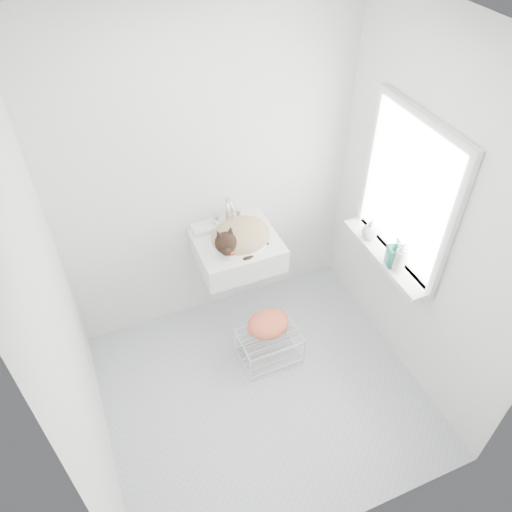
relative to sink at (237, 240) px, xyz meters
name	(u,v)px	position (x,y,z in m)	size (l,w,h in m)	color
floor	(263,393)	(-0.10, -0.74, -0.85)	(2.20, 2.00, 0.02)	silver
ceiling	(269,42)	(-0.10, -0.74, 1.65)	(2.20, 2.00, 0.02)	white
back_wall	(208,178)	(-0.10, 0.26, 0.40)	(2.20, 0.02, 2.50)	white
right_wall	(426,223)	(1.00, -0.74, 0.40)	(0.02, 2.00, 2.50)	white
left_wall	(64,328)	(-1.20, -0.74, 0.40)	(0.02, 2.00, 2.50)	white
window_glass	(409,193)	(0.98, -0.54, 0.50)	(0.01, 0.80, 1.00)	white
window_frame	(407,194)	(0.97, -0.54, 0.50)	(0.04, 0.90, 1.10)	white
windowsill	(385,256)	(0.91, -0.54, -0.02)	(0.16, 0.88, 0.04)	white
sink	(237,240)	(0.00, 0.00, 0.00)	(0.60, 0.52, 0.24)	white
faucet	(228,211)	(0.00, 0.18, 0.14)	(0.22, 0.15, 0.22)	silver
cat	(239,237)	(0.01, -0.02, 0.04)	(0.50, 0.44, 0.29)	tan
wire_rack	(269,344)	(0.07, -0.46, -0.70)	(0.44, 0.31, 0.26)	silver
towel	(268,327)	(0.08, -0.41, -0.56)	(0.33, 0.23, 0.13)	yellow
bottle_a	(397,269)	(0.90, -0.70, 0.00)	(0.07, 0.07, 0.19)	silver
bottle_b	(392,264)	(0.90, -0.64, 0.00)	(0.10, 0.10, 0.22)	#177561
bottle_c	(368,237)	(0.90, -0.34, 0.00)	(0.12, 0.12, 0.15)	silver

